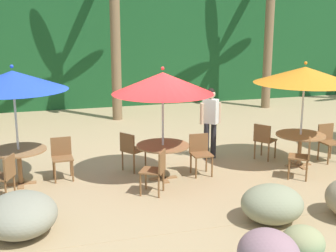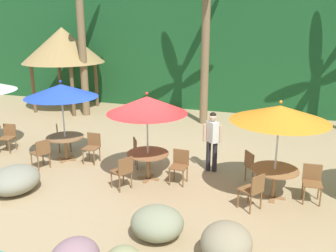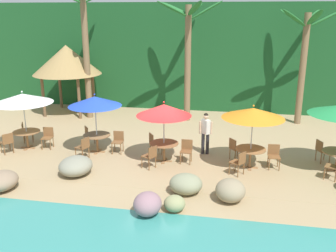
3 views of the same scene
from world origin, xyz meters
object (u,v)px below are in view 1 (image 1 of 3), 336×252
(dining_table_orange, at_px, (300,140))
(chair_orange_inland, at_px, (264,139))
(chair_orange_left, at_px, (303,155))
(umbrella_orange, at_px, (305,75))
(dining_table_blue, at_px, (19,155))
(palm_tree_third, at_px, (271,5))
(chair_blue_seaward, at_px, (62,155))
(umbrella_red, at_px, (163,83))
(chair_blue_left, at_px, (4,175))
(umbrella_blue, at_px, (13,80))
(chair_red_left, at_px, (157,169))
(chair_red_seaward, at_px, (200,151))
(dining_table_red, at_px, (163,151))
(chair_orange_seaward, at_px, (328,140))
(waiter_in_white, at_px, (210,118))
(chair_red_inland, at_px, (131,149))

(dining_table_orange, distance_m, chair_orange_inland, 0.86)
(chair_orange_inland, bearing_deg, chair_orange_left, -82.85)
(umbrella_orange, height_order, chair_orange_inland, umbrella_orange)
(dining_table_blue, xyz_separation_m, palm_tree_third, (8.60, 5.81, 3.10))
(chair_blue_seaward, relative_size, umbrella_orange, 0.37)
(umbrella_red, relative_size, chair_orange_inland, 2.71)
(chair_blue_seaward, distance_m, umbrella_red, 2.59)
(chair_blue_seaward, height_order, chair_blue_left, same)
(umbrella_blue, height_order, dining_table_blue, umbrella_blue)
(chair_red_left, xyz_separation_m, umbrella_orange, (3.55, 0.74, 1.56))
(chair_red_left, bearing_deg, chair_red_seaward, 35.64)
(umbrella_blue, bearing_deg, dining_table_orange, -5.06)
(dining_table_blue, distance_m, palm_tree_third, 10.83)
(dining_table_red, distance_m, chair_orange_seaward, 4.05)
(waiter_in_white, bearing_deg, umbrella_blue, -172.34)
(chair_blue_seaward, distance_m, chair_orange_inland, 4.66)
(umbrella_blue, height_order, dining_table_orange, umbrella_blue)
(chair_red_inland, bearing_deg, dining_table_red, -50.76)
(umbrella_orange, bearing_deg, chair_blue_left, -177.43)
(umbrella_orange, distance_m, dining_table_orange, 1.46)
(chair_orange_seaward, height_order, waiter_in_white, waiter_in_white)
(chair_blue_left, height_order, waiter_in_white, waiter_in_white)
(chair_red_seaward, xyz_separation_m, chair_orange_seaward, (3.20, 0.04, 0.00))
(chair_orange_seaward, relative_size, waiter_in_white, 0.51)
(chair_red_seaward, height_order, chair_red_inland, same)
(dining_table_red, bearing_deg, chair_blue_left, -174.03)
(dining_table_red, height_order, chair_orange_left, chair_orange_left)
(umbrella_red, relative_size, dining_table_red, 2.14)
(umbrella_orange, relative_size, chair_orange_left, 2.73)
(umbrella_orange, bearing_deg, chair_red_seaward, 177.20)
(chair_blue_seaward, bearing_deg, palm_tree_third, 36.27)
(dining_table_blue, distance_m, chair_orange_left, 5.82)
(chair_red_seaward, distance_m, chair_red_left, 1.47)
(dining_table_red, xyz_separation_m, chair_orange_seaward, (4.05, 0.11, -0.10))
(umbrella_blue, bearing_deg, dining_table_blue, -90.00)
(chair_orange_left, bearing_deg, chair_blue_left, 175.40)
(umbrella_red, xyz_separation_m, chair_red_seaward, (0.85, 0.07, -1.51))
(chair_blue_left, bearing_deg, dining_table_red, 5.97)
(chair_orange_inland, bearing_deg, chair_red_inland, 178.84)
(dining_table_orange, bearing_deg, chair_red_seaward, 177.20)
(chair_blue_left, relative_size, chair_red_left, 1.00)
(chair_red_left, distance_m, dining_table_orange, 3.63)
(chair_red_inland, xyz_separation_m, chair_orange_seaward, (4.59, -0.55, 0.00))
(dining_table_blue, bearing_deg, chair_blue_seaward, 8.06)
(dining_table_orange, xyz_separation_m, waiter_in_white, (-1.74, 1.12, 0.37))
(chair_blue_seaward, xyz_separation_m, chair_red_left, (1.67, -1.40, 0.00))
(dining_table_blue, height_order, dining_table_orange, same)
(chair_blue_left, xyz_separation_m, umbrella_orange, (6.31, 0.28, 1.56))
(chair_blue_left, height_order, palm_tree_third, palm_tree_third)
(chair_red_inland, height_order, palm_tree_third, palm_tree_third)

